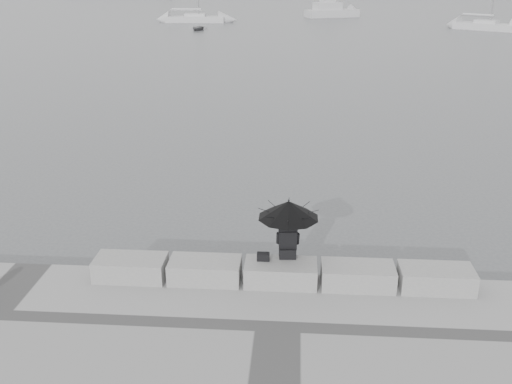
# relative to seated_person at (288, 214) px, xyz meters

# --- Properties ---
(ground) EXTENTS (360.00, 360.00, 0.00)m
(ground) POSITION_rel_seated_person_xyz_m (-0.14, 0.12, -2.04)
(ground) COLOR #4E5153
(ground) RESTS_ON ground
(stone_block_far_left) EXTENTS (1.60, 0.80, 0.50)m
(stone_block_far_left) POSITION_rel_seated_person_xyz_m (-3.54, -0.33, -1.29)
(stone_block_far_left) COLOR gray
(stone_block_far_left) RESTS_ON promenade
(stone_block_left) EXTENTS (1.60, 0.80, 0.50)m
(stone_block_left) POSITION_rel_seated_person_xyz_m (-1.84, -0.33, -1.29)
(stone_block_left) COLOR gray
(stone_block_left) RESTS_ON promenade
(stone_block_centre) EXTENTS (1.60, 0.80, 0.50)m
(stone_block_centre) POSITION_rel_seated_person_xyz_m (-0.14, -0.33, -1.29)
(stone_block_centre) COLOR gray
(stone_block_centre) RESTS_ON promenade
(stone_block_right) EXTENTS (1.60, 0.80, 0.50)m
(stone_block_right) POSITION_rel_seated_person_xyz_m (1.56, -0.33, -1.29)
(stone_block_right) COLOR gray
(stone_block_right) RESTS_ON promenade
(stone_block_far_right) EXTENTS (1.60, 0.80, 0.50)m
(stone_block_far_right) POSITION_rel_seated_person_xyz_m (3.26, -0.33, -1.29)
(stone_block_far_right) COLOR gray
(stone_block_far_right) RESTS_ON promenade
(seated_person) EXTENTS (1.36, 1.36, 1.39)m
(seated_person) POSITION_rel_seated_person_xyz_m (0.00, 0.00, 0.00)
(seated_person) COLOR black
(seated_person) RESTS_ON stone_block_centre
(bag) EXTENTS (0.28, 0.16, 0.18)m
(bag) POSITION_rel_seated_person_xyz_m (-0.54, -0.22, -0.95)
(bag) COLOR black
(bag) RESTS_ON stone_block_centre
(sailboat_left) EXTENTS (8.21, 2.62, 12.90)m
(sailboat_left) POSITION_rel_seated_person_xyz_m (-14.30, 70.74, -1.52)
(sailboat_left) COLOR silver
(sailboat_left) RESTS_ON ground
(sailboat_right) EXTENTS (7.45, 6.36, 12.90)m
(sailboat_right) POSITION_rel_seated_person_xyz_m (22.99, 62.57, -1.51)
(sailboat_right) COLOR silver
(sailboat_right) RESTS_ON ground
(motor_cruiser) EXTENTS (8.59, 5.93, 4.50)m
(motor_cruiser) POSITION_rel_seated_person_xyz_m (5.25, 81.11, -1.14)
(motor_cruiser) COLOR silver
(motor_cruiser) RESTS_ON ground
(dinghy) EXTENTS (2.98, 1.66, 0.48)m
(dinghy) POSITION_rel_seated_person_xyz_m (-12.13, 59.93, -1.80)
(dinghy) COLOR slate
(dinghy) RESTS_ON ground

